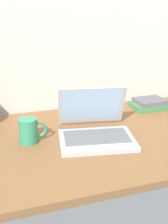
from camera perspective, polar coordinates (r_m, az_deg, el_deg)
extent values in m
cube|color=brown|center=(1.23, -1.76, -6.08)|extent=(1.60, 0.76, 0.03)
cube|color=#B2B5BA|center=(1.19, 2.61, -5.67)|extent=(0.34, 0.27, 0.02)
cube|color=slate|center=(1.20, 2.50, -4.91)|extent=(0.29, 0.18, 0.00)
cube|color=#B2B5BA|center=(1.29, 1.53, 1.32)|extent=(0.31, 0.13, 0.19)
cube|color=#A5C6EA|center=(1.28, 1.57, 1.33)|extent=(0.28, 0.11, 0.16)
cylinder|color=#338C66|center=(1.20, -11.08, -3.71)|extent=(0.08, 0.08, 0.10)
torus|color=#338C66|center=(1.20, -9.00, -3.46)|extent=(0.07, 0.01, 0.07)
cylinder|color=brown|center=(1.18, -11.24, -1.66)|extent=(0.07, 0.07, 0.00)
cube|color=#3F7F4C|center=(1.62, 12.96, 1.32)|extent=(0.20, 0.14, 0.03)
cube|color=#595960|center=(1.61, 13.03, 2.15)|extent=(0.16, 0.13, 0.02)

